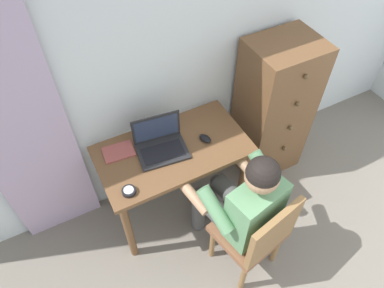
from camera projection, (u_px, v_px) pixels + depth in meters
wall_back at (204, 44)px, 2.46m from camera, size 4.80×0.05×2.50m
curtain_panel at (17, 126)px, 2.12m from camera, size 0.57×0.03×2.25m
desk at (173, 160)px, 2.59m from camera, size 1.06×0.59×0.75m
dresser at (273, 110)px, 2.92m from camera, size 0.53×0.46×1.26m
chair at (257, 234)px, 2.36m from camera, size 0.49×0.48×0.87m
person_seated at (241, 201)px, 2.32m from camera, size 0.61×0.64×1.19m
laptop at (160, 143)px, 2.46m from camera, size 0.37×0.29×0.24m
computer_mouse at (205, 138)px, 2.54m from camera, size 0.09×0.11×0.03m
desk_clock at (129, 191)px, 2.25m from camera, size 0.09×0.09×0.03m
notebook_pad at (119, 152)px, 2.47m from camera, size 0.22×0.17×0.01m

